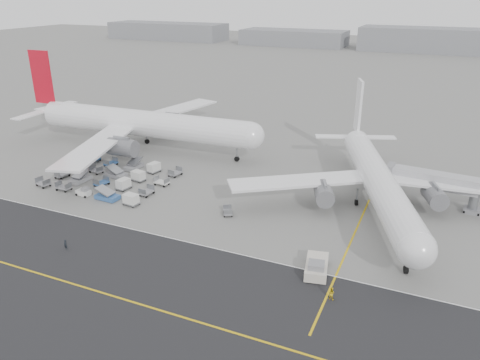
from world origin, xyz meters
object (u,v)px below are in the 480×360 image
at_px(airliner_b, 377,179).
at_px(jet_bridge, 433,182).
at_px(airliner_a, 138,123).
at_px(ground_crew_b, 331,293).
at_px(ground_crew_a, 66,245).
at_px(pushback_tug, 317,267).

bearing_deg(airliner_b, jet_bridge, 9.43).
bearing_deg(jet_bridge, airliner_a, -179.12).
bearing_deg(ground_crew_b, ground_crew_a, 13.04).
relative_size(airliner_b, ground_crew_b, 29.49).
height_order(airliner_b, jet_bridge, airliner_b).
distance_m(pushback_tug, jet_bridge, 32.84).
bearing_deg(ground_crew_b, airliner_a, -28.23).
bearing_deg(ground_crew_b, airliner_b, -84.13).
bearing_deg(airliner_a, ground_crew_a, -160.56).
bearing_deg(ground_crew_a, pushback_tug, 22.04).
relative_size(airliner_a, pushback_tug, 7.81).
xyz_separation_m(pushback_tug, ground_crew_a, (-36.03, -9.19, -0.15)).
xyz_separation_m(airliner_a, ground_crew_b, (57.05, -40.36, -5.50)).
xyz_separation_m(airliner_b, ground_crew_b, (-0.61, -29.88, -4.46)).
relative_size(ground_crew_a, ground_crew_b, 0.93).
xyz_separation_m(ground_crew_a, ground_crew_b, (39.31, 4.13, 0.06)).
distance_m(airliner_a, ground_crew_b, 70.10).
bearing_deg(pushback_tug, ground_crew_a, -176.90).
bearing_deg(pushback_tug, jet_bridge, 55.45).
distance_m(airliner_a, pushback_tug, 64.55).
xyz_separation_m(airliner_a, jet_bridge, (66.72, -5.30, -1.99)).
distance_m(airliner_b, pushback_tug, 25.49).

